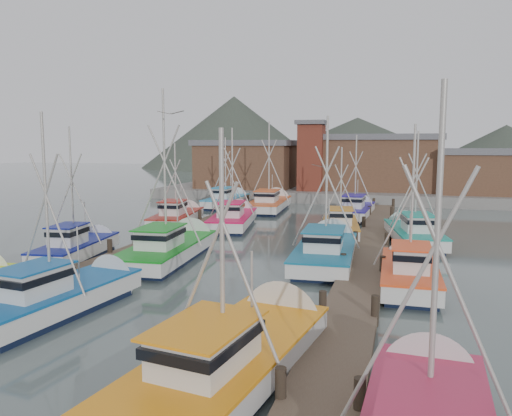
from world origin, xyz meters
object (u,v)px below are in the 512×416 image
(boat_1, at_px, (236,356))
(boat_4, at_px, (171,248))
(boat_12, at_px, (270,203))
(boat_0, at_px, (64,296))
(boat_8, at_px, (234,218))
(lookout_tower, at_px, (311,155))

(boat_1, bearing_deg, boat_4, 130.85)
(boat_1, relative_size, boat_12, 0.98)
(boat_0, height_order, boat_8, boat_8)
(boat_1, height_order, boat_4, boat_4)
(boat_1, bearing_deg, lookout_tower, 105.71)
(lookout_tower, height_order, boat_0, lookout_tower)
(boat_0, bearing_deg, boat_12, 96.31)
(boat_0, height_order, boat_4, boat_4)
(boat_4, bearing_deg, boat_8, 86.77)
(boat_4, xyz_separation_m, boat_12, (-0.05, 23.57, -0.00))
(lookout_tower, bearing_deg, boat_8, -97.11)
(lookout_tower, distance_m, boat_0, 44.28)
(lookout_tower, bearing_deg, boat_1, -82.46)
(boat_0, distance_m, boat_4, 9.94)
(boat_1, bearing_deg, boat_0, 165.76)
(boat_0, xyz_separation_m, boat_4, (0.05, 9.94, 0.01))
(lookout_tower, bearing_deg, boat_12, -103.16)
(lookout_tower, bearing_deg, boat_4, -94.03)
(boat_0, distance_m, boat_12, 33.51)
(boat_1, xyz_separation_m, boat_4, (-8.68, 13.54, 0.01))
(lookout_tower, xyz_separation_m, boat_1, (6.29, -47.55, -4.87))
(boat_1, bearing_deg, boat_12, 111.42)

